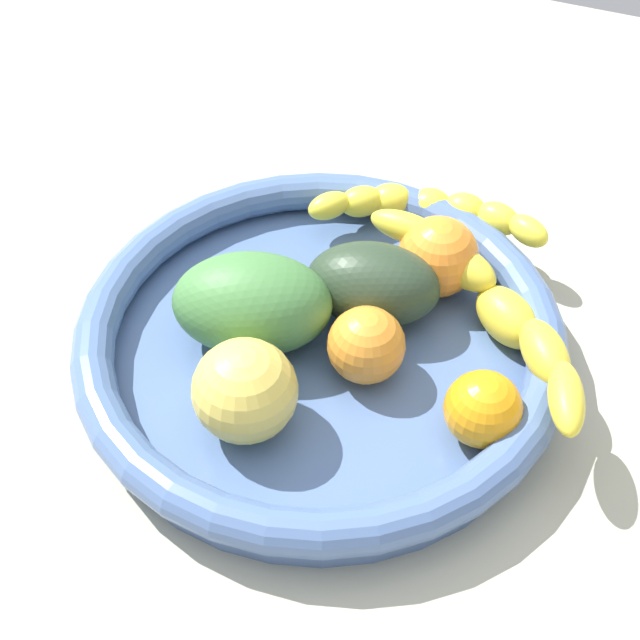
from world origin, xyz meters
TOP-DOWN VIEW (x-y plane):
  - kitchen_counter at (0.00, 0.00)cm, footprint 120.00×120.00cm
  - fruit_bowl at (0.00, 0.00)cm, footprint 35.19×35.19cm
  - banana_draped_left at (3.29, 15.16)cm, footprint 19.44×8.26cm
  - banana_draped_right at (11.32, 5.62)cm, footprint 19.53×16.20cm
  - orange_front at (3.75, -0.76)cm, footprint 5.47×5.47cm
  - orange_mid_left at (12.65, -2.98)cm, footprint 5.17×5.17cm
  - orange_mid_right at (5.76, 9.26)cm, footprint 6.16×6.16cm
  - mango_green at (-4.83, -0.84)cm, footprint 13.23×10.95cm
  - apple_yellow at (-1.98, -8.09)cm, footprint 7.01×7.01cm
  - avocado_dark at (2.25, 4.66)cm, footprint 10.97×8.34cm

SIDE VIEW (x-z plane):
  - kitchen_counter at x=0.00cm, z-range 0.00..3.00cm
  - fruit_bowl at x=0.00cm, z-range 3.07..7.89cm
  - banana_draped_left at x=3.29cm, z-range 5.05..9.01cm
  - orange_mid_left at x=12.65cm, z-range 4.80..9.97cm
  - orange_front at x=3.75cm, z-range 4.80..10.27cm
  - banana_draped_right at x=11.32cm, z-range 5.05..10.57cm
  - avocado_dark at x=2.25cm, z-range 4.80..10.94cm
  - orange_mid_right at x=5.76cm, z-range 4.80..10.96cm
  - apple_yellow at x=-1.98cm, z-range 4.80..11.81cm
  - mango_green at x=-4.83cm, z-range 4.80..11.96cm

